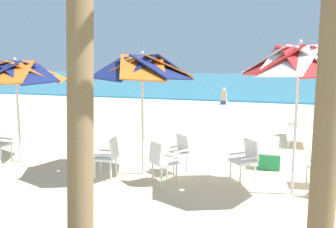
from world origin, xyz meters
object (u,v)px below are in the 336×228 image
(plastic_chair_3, at_px, (108,156))
(plastic_chair_4, at_px, (161,160))
(beach_umbrella_0, at_px, (299,63))
(beach_umbrella_1, at_px, (142,68))
(plastic_chair_1, at_px, (246,158))
(beachgoer_seated, at_px, (224,99))
(cooler_box, at_px, (269,160))
(plastic_chair_2, at_px, (323,162))
(beach_umbrella_2, at_px, (16,73))
(sun_lounger_1, at_px, (298,132))
(plastic_chair_5, at_px, (178,151))

(plastic_chair_3, bearing_deg, plastic_chair_4, 1.63)
(beach_umbrella_0, height_order, beach_umbrella_1, beach_umbrella_0)
(plastic_chair_1, bearing_deg, beachgoer_seated, 100.45)
(beach_umbrella_0, height_order, cooler_box, beach_umbrella_0)
(plastic_chair_2, bearing_deg, plastic_chair_3, -169.51)
(plastic_chair_3, bearing_deg, beach_umbrella_2, 169.17)
(beach_umbrella_0, distance_m, cooler_box, 2.73)
(plastic_chair_4, height_order, sun_lounger_1, plastic_chair_4)
(plastic_chair_1, height_order, plastic_chair_3, same)
(beachgoer_seated, bearing_deg, plastic_chair_3, -92.01)
(plastic_chair_2, xyz_separation_m, beachgoer_seated, (-3.77, 12.37, -0.20))
(plastic_chair_4, distance_m, sun_lounger_1, 5.54)
(beach_umbrella_0, bearing_deg, beach_umbrella_1, 174.47)
(plastic_chair_2, distance_m, beach_umbrella_2, 7.07)
(plastic_chair_1, relative_size, plastic_chair_2, 1.00)
(beach_umbrella_1, distance_m, beachgoer_seated, 12.82)
(sun_lounger_1, bearing_deg, beachgoer_seated, 112.71)
(plastic_chair_3, height_order, cooler_box, plastic_chair_3)
(beach_umbrella_1, bearing_deg, beachgoer_seated, 90.55)
(plastic_chair_5, distance_m, beachgoer_seated, 12.41)
(beach_umbrella_2, bearing_deg, plastic_chair_1, 1.68)
(plastic_chair_1, distance_m, beach_umbrella_1, 2.84)
(plastic_chair_2, distance_m, beachgoer_seated, 12.94)
(plastic_chair_2, bearing_deg, plastic_chair_4, -166.28)
(plastic_chair_2, distance_m, plastic_chair_3, 4.31)
(sun_lounger_1, bearing_deg, plastic_chair_3, -129.48)
(plastic_chair_2, height_order, beach_umbrella_1, beach_umbrella_1)
(plastic_chair_1, xyz_separation_m, plastic_chair_3, (-2.77, -0.66, 0.00))
(plastic_chair_2, bearing_deg, plastic_chair_5, -179.89)
(beach_umbrella_0, height_order, beachgoer_seated, beach_umbrella_0)
(plastic_chair_4, bearing_deg, sun_lounger_1, 59.60)
(plastic_chair_1, height_order, beach_umbrella_2, beach_umbrella_2)
(beach_umbrella_1, bearing_deg, plastic_chair_5, 21.50)
(beach_umbrella_0, xyz_separation_m, beachgoer_seated, (-3.21, 12.96, -2.14))
(plastic_chair_2, bearing_deg, beach_umbrella_2, -177.65)
(beach_umbrella_2, bearing_deg, beach_umbrella_0, -2.79)
(plastic_chair_2, relative_size, cooler_box, 1.73)
(plastic_chair_2, bearing_deg, cooler_box, 138.30)
(plastic_chair_3, xyz_separation_m, beachgoer_seated, (0.46, 13.16, -0.20))
(beach_umbrella_0, height_order, plastic_chair_5, beach_umbrella_0)
(plastic_chair_4, relative_size, plastic_chair_5, 1.00)
(beach_umbrella_0, relative_size, plastic_chair_3, 3.28)
(plastic_chair_1, height_order, plastic_chair_5, same)
(sun_lounger_1, xyz_separation_m, beachgoer_seated, (-3.50, 8.35, 0.01))
(plastic_chair_1, distance_m, plastic_chair_4, 1.73)
(plastic_chair_1, height_order, plastic_chair_2, same)
(plastic_chair_2, bearing_deg, sun_lounger_1, 93.96)
(plastic_chair_4, distance_m, plastic_chair_5, 0.76)
(plastic_chair_1, bearing_deg, plastic_chair_4, -158.67)
(plastic_chair_5, xyz_separation_m, beachgoer_seated, (-0.84, 12.38, -0.20))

